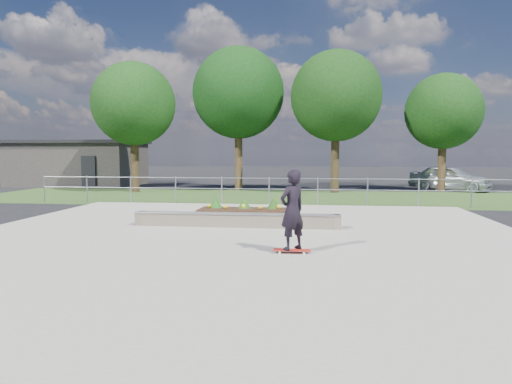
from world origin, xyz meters
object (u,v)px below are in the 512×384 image
parked_car (450,178)px  skateboarder (292,210)px  planter_bed (243,211)px  grind_ledge (236,220)px

parked_car → skateboarder: bearing=-172.4°
skateboarder → parked_car: bearing=64.9°
planter_bed → parked_car: size_ratio=0.68×
grind_ledge → planter_bed: bearing=93.3°
planter_bed → skateboarder: 5.91m
parked_car → planter_bed: bearing=172.7°
planter_bed → parked_car: (10.17, 12.14, 0.51)m
planter_bed → parked_car: parked_car is taller
planter_bed → skateboarder: skateboarder is taller
grind_ledge → skateboarder: bearing=-61.7°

